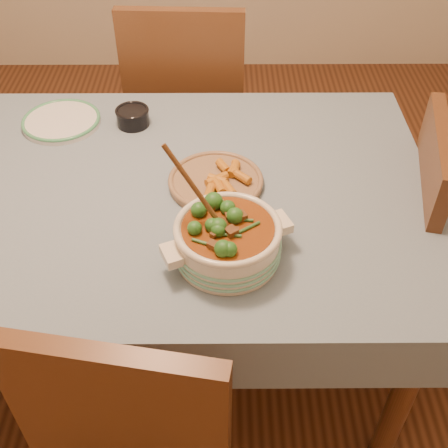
# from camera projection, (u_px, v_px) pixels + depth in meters

# --- Properties ---
(floor) EXTENTS (4.50, 4.50, 0.00)m
(floor) POSITION_uv_depth(u_px,v_px,m) (164.00, 342.00, 2.14)
(floor) COLOR #3F2112
(floor) RESTS_ON ground
(dining_table) EXTENTS (1.68, 1.08, 0.76)m
(dining_table) POSITION_uv_depth(u_px,v_px,m) (148.00, 212.00, 1.68)
(dining_table) COLOR #5A2F1D
(dining_table) RESTS_ON floor
(stew_casserole) EXTENTS (0.34, 0.34, 0.31)m
(stew_casserole) POSITION_uv_depth(u_px,v_px,m) (228.00, 238.00, 1.37)
(stew_casserole) COLOR beige
(stew_casserole) RESTS_ON dining_table
(white_plate) EXTENTS (0.34, 0.34, 0.02)m
(white_plate) POSITION_uv_depth(u_px,v_px,m) (61.00, 121.00, 1.86)
(white_plate) COLOR silver
(white_plate) RESTS_ON dining_table
(condiment_bowl) EXTENTS (0.14, 0.14, 0.06)m
(condiment_bowl) POSITION_uv_depth(u_px,v_px,m) (133.00, 116.00, 1.85)
(condiment_bowl) COLOR black
(condiment_bowl) RESTS_ON dining_table
(fried_plate) EXTENTS (0.35, 0.35, 0.05)m
(fried_plate) POSITION_uv_depth(u_px,v_px,m) (216.00, 180.00, 1.62)
(fried_plate) COLOR #9F7658
(fried_plate) RESTS_ON dining_table
(chair_far) EXTENTS (0.49, 0.49, 1.00)m
(chair_far) POSITION_uv_depth(u_px,v_px,m) (187.00, 101.00, 2.34)
(chair_far) COLOR brown
(chair_far) RESTS_ON floor
(chair_right) EXTENTS (0.51, 0.51, 0.93)m
(chair_right) POSITION_uv_depth(u_px,v_px,m) (447.00, 243.00, 1.78)
(chair_right) COLOR brown
(chair_right) RESTS_ON floor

